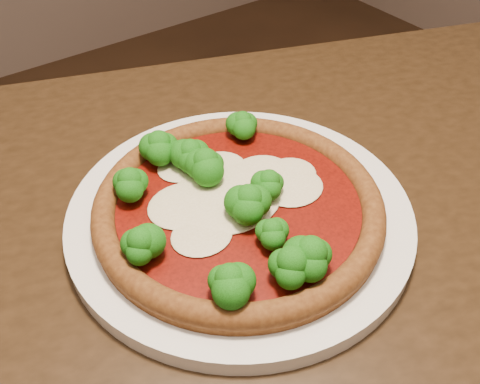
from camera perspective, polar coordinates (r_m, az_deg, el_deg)
dining_table at (r=0.60m, az=1.37°, el=-12.86°), size 1.45×1.20×0.75m
plate at (r=0.56m, az=0.00°, el=-2.37°), size 0.36×0.36×0.02m
pizza at (r=0.53m, az=-0.61°, el=-1.21°), size 0.29×0.29×0.06m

